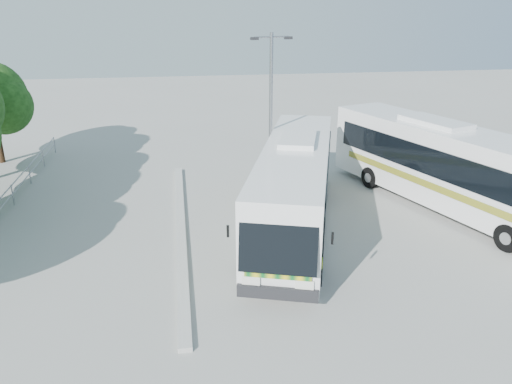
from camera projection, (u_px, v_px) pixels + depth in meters
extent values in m
plane|color=#9B9B96|center=(241.00, 247.00, 19.40)|extent=(100.00, 100.00, 0.00)
cube|color=#B2B2AD|center=(181.00, 228.00, 20.88)|extent=(0.40, 16.00, 0.15)
cylinder|color=gray|center=(51.00, 149.00, 30.70)|extent=(0.06, 0.06, 1.00)
sphere|color=#15330D|center=(3.00, 106.00, 28.26)|extent=(3.28, 3.28, 3.28)
cube|color=silver|center=(295.00, 184.00, 20.53)|extent=(6.22, 12.51, 3.13)
cube|color=black|center=(278.00, 242.00, 14.68)|extent=(2.39, 1.17, 1.99)
cube|color=black|center=(266.00, 169.00, 21.16)|extent=(3.07, 9.39, 1.13)
cube|color=black|center=(328.00, 172.00, 20.78)|extent=(3.07, 9.39, 1.13)
cube|color=#0D5B23|center=(263.00, 198.00, 20.65)|extent=(3.31, 10.17, 0.29)
cylinder|color=black|center=(252.00, 258.00, 17.50)|extent=(0.61, 1.07, 1.03)
cylinder|color=black|center=(318.00, 263.00, 17.16)|extent=(0.61, 1.07, 1.03)
cylinder|color=black|center=(277.00, 186.00, 24.43)|extent=(0.61, 1.07, 1.03)
cylinder|color=black|center=(324.00, 188.00, 24.09)|extent=(0.61, 1.07, 1.03)
cube|color=silver|center=(449.00, 165.00, 22.47)|extent=(6.83, 13.31, 3.34)
cube|color=black|center=(416.00, 157.00, 22.26)|extent=(3.44, 9.96, 1.20)
cube|color=black|center=(460.00, 149.00, 23.47)|extent=(3.44, 9.96, 1.20)
cube|color=#0E642A|center=(430.00, 186.00, 21.81)|extent=(3.70, 10.78, 0.31)
cylinder|color=black|center=(508.00, 238.00, 18.93)|extent=(0.66, 1.14, 1.09)
cylinder|color=black|center=(370.00, 177.00, 25.54)|extent=(0.66, 1.14, 1.09)
cylinder|color=black|center=(407.00, 170.00, 26.62)|extent=(0.66, 1.14, 1.09)
cylinder|color=gray|center=(271.00, 121.00, 22.64)|extent=(0.18, 0.18, 7.73)
cylinder|color=gray|center=(272.00, 37.00, 21.34)|extent=(1.54, 0.33, 0.08)
cube|color=black|center=(254.00, 39.00, 21.13)|extent=(0.36, 0.23, 0.12)
cube|color=black|center=(288.00, 38.00, 21.59)|extent=(0.36, 0.23, 0.12)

